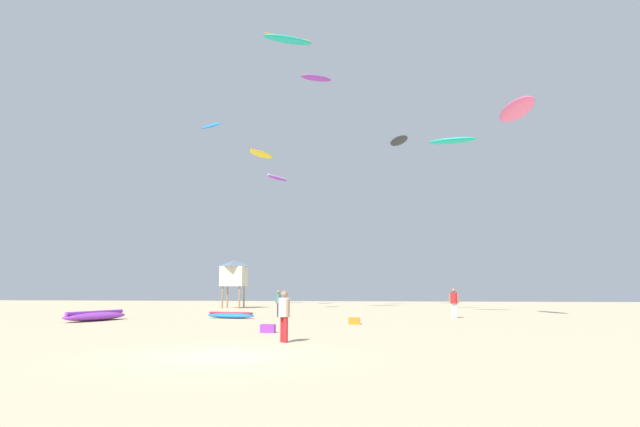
{
  "coord_description": "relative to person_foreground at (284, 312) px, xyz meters",
  "views": [
    {
      "loc": [
        4.35,
        -14.35,
        1.74
      ],
      "look_at": [
        0.0,
        20.82,
        6.5
      ],
      "focal_mm": 31.21,
      "sensor_mm": 36.0,
      "label": 1
    }
  ],
  "objects": [
    {
      "name": "gear_bag",
      "position": [
        -1.36,
        3.8,
        -0.8
      ],
      "size": [
        0.56,
        0.36,
        0.32
      ],
      "primitive_type": "cube",
      "color": "purple",
      "rests_on": "ground"
    },
    {
      "name": "kite_grounded_mid",
      "position": [
        -12.23,
        10.45,
        -0.71
      ],
      "size": [
        2.25,
        4.6,
        0.54
      ],
      "color": "purple",
      "rests_on": "ground"
    },
    {
      "name": "kite_aloft_1",
      "position": [
        -14.34,
        35.07,
        17.19
      ],
      "size": [
        3.09,
        2.33,
        0.75
      ],
      "color": "blue"
    },
    {
      "name": "person_left",
      "position": [
        7.14,
        15.52,
        0.04
      ],
      "size": [
        0.57,
        0.39,
        1.72
      ],
      "rotation": [
        0.0,
        0.0,
        1.44
      ],
      "color": "silver",
      "rests_on": "ground"
    },
    {
      "name": "kite_aloft_3",
      "position": [
        4.56,
        35.56,
        15.11
      ],
      "size": [
        2.36,
        3.5,
        0.82
      ],
      "color": "#2D2D33"
    },
    {
      "name": "kite_aloft_0",
      "position": [
        10.95,
        14.61,
        11.13
      ],
      "size": [
        2.0,
        4.6,
        0.88
      ],
      "color": "#E5598C"
    },
    {
      "name": "kite_aloft_2",
      "position": [
        -5.57,
        25.85,
        9.69
      ],
      "size": [
        1.77,
        2.62,
        0.44
      ],
      "color": "purple"
    },
    {
      "name": "lifeguard_tower",
      "position": [
        -10.11,
        29.61,
        2.09
      ],
      "size": [
        2.3,
        2.3,
        4.15
      ],
      "color": "#8C704C",
      "rests_on": "ground"
    },
    {
      "name": "person_midground",
      "position": [
        -3.33,
        15.74,
        -0.02
      ],
      "size": [
        0.37,
        0.54,
        1.62
      ],
      "rotation": [
        0.0,
        0.0,
        3.16
      ],
      "color": "#2D2D33",
      "rests_on": "ground"
    },
    {
      "name": "cooler_box",
      "position": [
        1.69,
        9.31,
        -0.8
      ],
      "size": [
        0.56,
        0.36,
        0.32
      ],
      "primitive_type": "cube",
      "color": "orange",
      "rests_on": "ground"
    },
    {
      "name": "kite_aloft_4",
      "position": [
        -2.8,
        29.27,
        19.42
      ],
      "size": [
        2.92,
        2.04,
        0.47
      ],
      "color": "purple"
    },
    {
      "name": "kite_aloft_7",
      "position": [
        -8.85,
        34.18,
        13.81
      ],
      "size": [
        2.37,
        3.69,
        0.56
      ],
      "color": "yellow"
    },
    {
      "name": "ground_plane",
      "position": [
        -0.95,
        -3.64,
        -0.96
      ],
      "size": [
        120.0,
        120.0,
        0.0
      ],
      "primitive_type": "plane",
      "color": "#C6B28C"
    },
    {
      "name": "person_foreground",
      "position": [
        0.0,
        0.0,
        0.0
      ],
      "size": [
        0.4,
        0.44,
        1.65
      ],
      "rotation": [
        0.0,
        0.0,
        0.73
      ],
      "color": "#B21E23",
      "rests_on": "ground"
    },
    {
      "name": "kite_grounded_near",
      "position": [
        -5.73,
        13.73,
        -0.79
      ],
      "size": [
        3.16,
        1.59,
        0.38
      ],
      "color": "blue",
      "rests_on": "ground"
    },
    {
      "name": "kite_aloft_5",
      "position": [
        7.81,
        19.53,
        10.69
      ],
      "size": [
        3.33,
        1.63,
        0.4
      ],
      "color": "#19B29E"
    },
    {
      "name": "kite_aloft_6",
      "position": [
        -4.09,
        22.08,
        19.8
      ],
      "size": [
        3.97,
        2.85,
        0.47
      ],
      "color": "#19B29E"
    }
  ]
}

